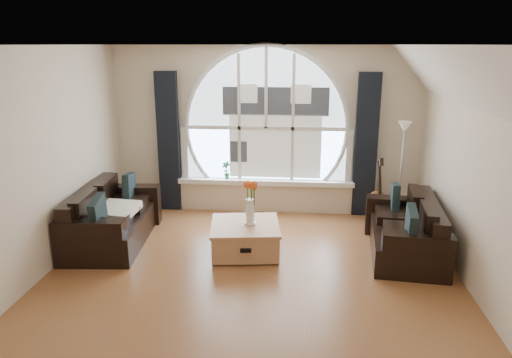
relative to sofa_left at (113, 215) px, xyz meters
The scene contains 21 objects.
ground 2.38m from the sofa_left, 29.62° to the right, with size 5.00×5.50×0.01m, color brown.
ceiling 3.29m from the sofa_left, 29.62° to the right, with size 5.00×5.50×0.01m, color silver.
wall_back 2.76m from the sofa_left, 37.92° to the left, with size 5.00×0.01×2.70m, color beige.
wall_front 4.51m from the sofa_left, 62.44° to the right, with size 5.00×0.01×2.70m, color beige.
wall_left 1.57m from the sofa_left, 111.60° to the right, with size 0.01×5.50×2.70m, color beige.
wall_right 4.78m from the sofa_left, 14.33° to the right, with size 0.01×5.50×2.70m, color beige.
attic_slope 4.81m from the sofa_left, 15.30° to the right, with size 0.92×5.50×0.72m, color silver.
arched_window 2.85m from the sofa_left, 37.39° to the left, with size 2.60×0.06×2.15m, color silver.
window_sill 2.53m from the sofa_left, 36.13° to the left, with size 2.90×0.22×0.08m, color white.
window_frame 2.83m from the sofa_left, 36.86° to the left, with size 2.76×0.08×2.15m, color white.
neighbor_house 2.90m from the sofa_left, 35.19° to the left, with size 1.70×0.02×1.50m, color silver.
curtain_left 1.71m from the sofa_left, 73.31° to the left, with size 0.35×0.12×2.30m, color black.
curtain_right 4.00m from the sofa_left, 21.98° to the left, with size 0.35×0.12×2.30m, color black.
sofa_left is the anchor object (origin of this frame).
sofa_right 4.00m from the sofa_left, ahead, with size 0.82×1.64×0.73m, color black.
coffee_chest 1.91m from the sofa_left, ahead, with size 0.90×0.90×0.44m, color #AE7B55.
throw_blanket 0.14m from the sofa_left, 43.41° to the right, with size 0.55×0.55×0.10m, color silver.
vase_flowers 2.00m from the sofa_left, ahead, with size 0.24×0.24×0.70m, color white.
floor_lamp 4.31m from the sofa_left, 15.22° to the left, with size 0.24×0.24×1.60m, color #B2B2B2.
guitar 3.99m from the sofa_left, 16.50° to the left, with size 0.36×0.24×1.06m, color #95582C.
potted_plant 2.06m from the sofa_left, 47.00° to the left, with size 0.15×0.10×0.29m, color #1E6023.
Camera 1 is at (0.52, -4.94, 2.71)m, focal length 33.53 mm.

